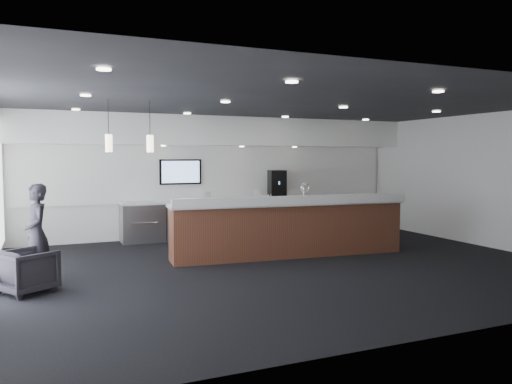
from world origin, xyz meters
name	(u,v)px	position (x,y,z in m)	size (l,w,h in m)	color
ground	(287,265)	(0.00, 0.00, 0.00)	(10.00, 10.00, 0.00)	black
ceiling	(288,103)	(0.00, 0.00, 3.00)	(10.00, 8.00, 0.02)	black
back_wall	(217,177)	(0.00, 4.00, 1.50)	(10.00, 0.02, 3.00)	white
right_wall	(487,180)	(5.00, 0.00, 1.50)	(0.02, 8.00, 3.00)	white
soffit_bulkhead	(223,132)	(0.00, 3.55, 2.65)	(10.00, 0.90, 0.70)	white
alcove_panel	(218,173)	(0.00, 3.97, 1.60)	(9.80, 0.06, 1.40)	white
back_credenza	(222,218)	(0.00, 3.64, 0.48)	(5.06, 0.66, 0.95)	#93969B
wall_tv	(180,172)	(-1.00, 3.91, 1.65)	(1.05, 0.08, 0.62)	black
pendant_left	(148,144)	(-2.40, 0.80, 2.25)	(0.12, 0.12, 0.30)	beige
pendant_right	(107,144)	(-3.10, 0.80, 2.25)	(0.12, 0.12, 0.30)	beige
ceiling_can_lights	(288,105)	(0.00, 0.00, 2.97)	(7.00, 5.00, 0.02)	silver
service_counter	(289,228)	(0.44, 0.76, 0.58)	(4.93, 1.23, 1.49)	#552C1C
coffee_machine	(277,184)	(1.54, 3.66, 1.31)	(0.49, 0.58, 0.72)	black
info_sign_left	(208,196)	(-0.41, 3.56, 1.06)	(0.16, 0.02, 0.22)	white
info_sign_right	(256,194)	(0.91, 3.58, 1.07)	(0.18, 0.02, 0.23)	white
armchair	(27,271)	(-4.40, -0.18, 0.33)	(0.70, 0.72, 0.65)	black
lounge_guest	(37,233)	(-4.26, 0.46, 0.80)	(0.58, 0.38, 1.59)	black
cup_0	(287,196)	(1.75, 3.52, 1.00)	(0.10, 0.10, 0.09)	white
cup_1	(282,196)	(1.61, 3.52, 1.00)	(0.10, 0.10, 0.09)	white
cup_2	(277,196)	(1.47, 3.52, 1.00)	(0.10, 0.10, 0.09)	white
cup_3	(272,196)	(1.33, 3.52, 1.00)	(0.10, 0.10, 0.09)	white
cup_4	(267,196)	(1.19, 3.52, 1.00)	(0.10, 0.10, 0.09)	white
cup_5	(262,197)	(1.05, 3.52, 1.00)	(0.10, 0.10, 0.09)	white
cup_6	(257,197)	(0.91, 3.52, 1.00)	(0.10, 0.10, 0.09)	white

